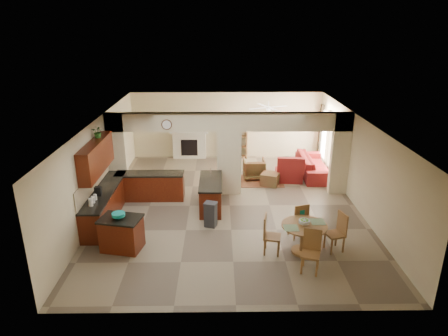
{
  "coord_description": "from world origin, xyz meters",
  "views": [
    {
      "loc": [
        -0.34,
        -11.58,
        5.5
      ],
      "look_at": [
        -0.18,
        0.3,
        1.17
      ],
      "focal_mm": 32.0,
      "sensor_mm": 36.0,
      "label": 1
    }
  ],
  "objects_px": {
    "sofa": "(314,165)",
    "armchair": "(254,169)",
    "dining_table": "(304,234)",
    "kitchen_island": "(122,233)"
  },
  "relations": [
    {
      "from": "sofa",
      "to": "dining_table",
      "type": "bearing_deg",
      "value": 165.65
    },
    {
      "from": "armchair",
      "to": "sofa",
      "type": "bearing_deg",
      "value": -172.81
    },
    {
      "from": "kitchen_island",
      "to": "armchair",
      "type": "height_order",
      "value": "kitchen_island"
    },
    {
      "from": "kitchen_island",
      "to": "dining_table",
      "type": "bearing_deg",
      "value": 8.99
    },
    {
      "from": "sofa",
      "to": "armchair",
      "type": "relative_size",
      "value": 3.19
    },
    {
      "from": "dining_table",
      "to": "armchair",
      "type": "height_order",
      "value": "dining_table"
    },
    {
      "from": "sofa",
      "to": "armchair",
      "type": "height_order",
      "value": "sofa"
    },
    {
      "from": "sofa",
      "to": "armchair",
      "type": "distance_m",
      "value": 2.35
    },
    {
      "from": "dining_table",
      "to": "sofa",
      "type": "distance_m",
      "value": 5.74
    },
    {
      "from": "dining_table",
      "to": "armchair",
      "type": "xyz_separation_m",
      "value": [
        -0.81,
        5.2,
        -0.15
      ]
    }
  ]
}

